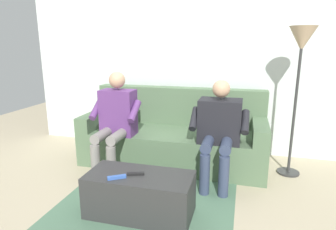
{
  "coord_description": "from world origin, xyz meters",
  "views": [
    {
      "loc": [
        -0.79,
        3.13,
        1.41
      ],
      "look_at": [
        0.0,
        0.15,
        0.65
      ],
      "focal_mm": 30.78,
      "sensor_mm": 36.0,
      "label": 1
    }
  ],
  "objects_px": {
    "person_left_seated": "(219,126)",
    "floor_lamp": "(301,52)",
    "remote_black": "(136,174)",
    "person_right_seated": "(116,118)",
    "coffee_table": "(140,195)",
    "remote_blue": "(117,177)",
    "couch": "(174,137)"
  },
  "relations": [
    {
      "from": "remote_blue",
      "to": "coffee_table",
      "type": "bearing_deg",
      "value": 5.24
    },
    {
      "from": "remote_blue",
      "to": "floor_lamp",
      "type": "height_order",
      "value": "floor_lamp"
    },
    {
      "from": "couch",
      "to": "person_left_seated",
      "type": "bearing_deg",
      "value": 145.2
    },
    {
      "from": "floor_lamp",
      "to": "person_left_seated",
      "type": "bearing_deg",
      "value": 24.95
    },
    {
      "from": "person_left_seated",
      "to": "remote_black",
      "type": "distance_m",
      "value": 1.06
    },
    {
      "from": "person_left_seated",
      "to": "remote_black",
      "type": "height_order",
      "value": "person_left_seated"
    },
    {
      "from": "couch",
      "to": "floor_lamp",
      "type": "bearing_deg",
      "value": 178.24
    },
    {
      "from": "remote_blue",
      "to": "floor_lamp",
      "type": "distance_m",
      "value": 2.2
    },
    {
      "from": "person_right_seated",
      "to": "remote_black",
      "type": "height_order",
      "value": "person_right_seated"
    },
    {
      "from": "couch",
      "to": "floor_lamp",
      "type": "height_order",
      "value": "floor_lamp"
    },
    {
      "from": "remote_black",
      "to": "floor_lamp",
      "type": "xyz_separation_m",
      "value": [
        -1.36,
        -1.2,
        0.97
      ]
    },
    {
      "from": "person_right_seated",
      "to": "couch",
      "type": "bearing_deg",
      "value": -142.45
    },
    {
      "from": "remote_black",
      "to": "floor_lamp",
      "type": "distance_m",
      "value": 2.05
    },
    {
      "from": "couch",
      "to": "person_right_seated",
      "type": "distance_m",
      "value": 0.78
    },
    {
      "from": "floor_lamp",
      "to": "remote_blue",
      "type": "bearing_deg",
      "value": 41.38
    },
    {
      "from": "coffee_table",
      "to": "remote_blue",
      "type": "bearing_deg",
      "value": 38.01
    },
    {
      "from": "coffee_table",
      "to": "person_left_seated",
      "type": "height_order",
      "value": "person_left_seated"
    },
    {
      "from": "remote_black",
      "to": "remote_blue",
      "type": "bearing_deg",
      "value": -159.42
    },
    {
      "from": "floor_lamp",
      "to": "person_right_seated",
      "type": "bearing_deg",
      "value": 11.78
    },
    {
      "from": "coffee_table",
      "to": "person_right_seated",
      "type": "bearing_deg",
      "value": -54.27
    },
    {
      "from": "coffee_table",
      "to": "person_right_seated",
      "type": "height_order",
      "value": "person_right_seated"
    },
    {
      "from": "coffee_table",
      "to": "floor_lamp",
      "type": "relative_size",
      "value": 0.56
    },
    {
      "from": "person_right_seated",
      "to": "remote_black",
      "type": "bearing_deg",
      "value": 123.94
    },
    {
      "from": "person_left_seated",
      "to": "floor_lamp",
      "type": "distance_m",
      "value": 1.12
    },
    {
      "from": "couch",
      "to": "person_right_seated",
      "type": "bearing_deg",
      "value": 37.55
    },
    {
      "from": "remote_blue",
      "to": "person_right_seated",
      "type": "bearing_deg",
      "value": 82.06
    },
    {
      "from": "remote_blue",
      "to": "person_left_seated",
      "type": "bearing_deg",
      "value": 20.13
    },
    {
      "from": "person_left_seated",
      "to": "floor_lamp",
      "type": "bearing_deg",
      "value": -155.05
    },
    {
      "from": "person_right_seated",
      "to": "floor_lamp",
      "type": "relative_size",
      "value": 0.7
    },
    {
      "from": "remote_black",
      "to": "remote_blue",
      "type": "distance_m",
      "value": 0.16
    },
    {
      "from": "person_right_seated",
      "to": "floor_lamp",
      "type": "xyz_separation_m",
      "value": [
        -1.9,
        -0.4,
        0.73
      ]
    },
    {
      "from": "coffee_table",
      "to": "remote_black",
      "type": "distance_m",
      "value": 0.19
    }
  ]
}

